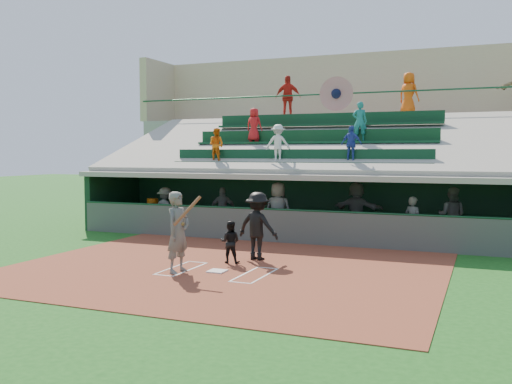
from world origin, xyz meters
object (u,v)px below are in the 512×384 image
at_px(batter_at_plate, 178,232).
at_px(catcher, 230,242).
at_px(water_cooler, 153,204).
at_px(home_plate, 217,271).
at_px(white_table, 153,219).

xyz_separation_m(batter_at_plate, catcher, (0.69, 1.60, -0.45)).
bearing_deg(water_cooler, catcher, -42.11).
bearing_deg(batter_at_plate, home_plate, 26.80).
xyz_separation_m(batter_at_plate, white_table, (-5.08, 6.86, -0.64)).
height_order(batter_at_plate, water_cooler, batter_at_plate).
distance_m(batter_at_plate, water_cooler, 8.48).
distance_m(white_table, water_cooler, 0.59).
relative_size(batter_at_plate, catcher, 1.78).
bearing_deg(white_table, home_plate, -71.03).
bearing_deg(water_cooler, white_table, 95.71).
distance_m(home_plate, catcher, 1.30).
bearing_deg(catcher, water_cooler, -52.31).
distance_m(catcher, white_table, 7.81).
height_order(white_table, water_cooler, water_cooler).
bearing_deg(batter_at_plate, water_cooler, 126.69).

